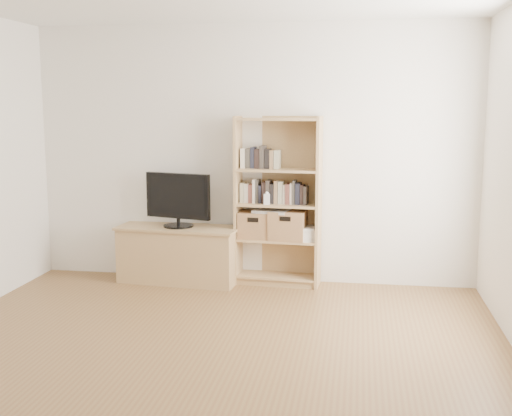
% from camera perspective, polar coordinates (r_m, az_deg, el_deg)
% --- Properties ---
extents(floor, '(4.50, 5.00, 0.01)m').
position_cam_1_polar(floor, '(4.45, -5.83, -14.83)').
color(floor, brown).
rests_on(floor, ground).
extents(back_wall, '(4.50, 0.02, 2.60)m').
position_cam_1_polar(back_wall, '(6.52, -0.33, 4.78)').
color(back_wall, white).
rests_on(back_wall, floor).
extents(tv_stand, '(1.23, 0.55, 0.55)m').
position_cam_1_polar(tv_stand, '(6.63, -6.85, -4.20)').
color(tv_stand, tan).
rests_on(tv_stand, floor).
extents(bookshelf, '(0.86, 0.35, 1.69)m').
position_cam_1_polar(bookshelf, '(6.39, 1.96, 0.57)').
color(bookshelf, tan).
rests_on(bookshelf, floor).
extents(television, '(0.70, 0.23, 0.56)m').
position_cam_1_polar(television, '(6.52, -6.95, 0.75)').
color(television, black).
rests_on(television, tv_stand).
extents(books_row_mid, '(0.78, 0.17, 0.21)m').
position_cam_1_polar(books_row_mid, '(6.39, 2.00, 1.34)').
color(books_row_mid, '#AEA98B').
rests_on(books_row_mid, bookshelf).
extents(books_row_upper, '(0.39, 0.17, 0.20)m').
position_cam_1_polar(books_row_upper, '(6.39, 0.36, 4.45)').
color(books_row_upper, '#AEA98B').
rests_on(books_row_upper, bookshelf).
extents(baby_monitor, '(0.06, 0.04, 0.11)m').
position_cam_1_polar(baby_monitor, '(6.31, 0.96, 0.78)').
color(baby_monitor, white).
rests_on(baby_monitor, bookshelf).
extents(basket_left, '(0.34, 0.28, 0.27)m').
position_cam_1_polar(basket_left, '(6.47, -0.02, -1.49)').
color(basket_left, olive).
rests_on(basket_left, bookshelf).
extents(basket_right, '(0.38, 0.32, 0.29)m').
position_cam_1_polar(basket_right, '(6.40, 2.85, -1.50)').
color(basket_right, olive).
rests_on(basket_right, bookshelf).
extents(laptop, '(0.39, 0.31, 0.03)m').
position_cam_1_polar(laptop, '(6.40, 1.42, -0.28)').
color(laptop, silver).
rests_on(laptop, basket_left).
extents(magazine_stack, '(0.20, 0.26, 0.11)m').
position_cam_1_polar(magazine_stack, '(6.39, 4.50, -2.37)').
color(magazine_stack, beige).
rests_on(magazine_stack, bookshelf).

